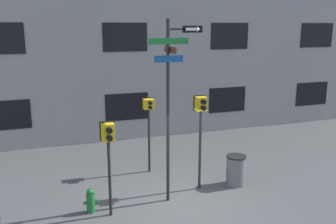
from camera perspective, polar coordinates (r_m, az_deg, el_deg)
ground_plane at (r=10.74m, az=1.77°, el=-13.87°), size 60.00×60.00×0.00m
street_sign_pole at (r=10.00m, az=0.39°, el=2.62°), size 1.50×0.95×5.04m
pedestrian_signal_left at (r=9.54m, az=-9.07°, el=-4.69°), size 0.37×0.40×2.51m
pedestrian_signal_right at (r=10.97m, az=5.01°, el=-0.83°), size 0.36×0.40×2.87m
pedestrian_signal_across at (r=12.34m, az=-2.94°, el=-0.41°), size 0.40×0.40×2.54m
fire_hydrant at (r=10.40m, az=-11.71°, el=-13.12°), size 0.39×0.23×0.67m
trash_bin at (r=11.94m, az=10.27°, el=-8.71°), size 0.62×0.62×0.95m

